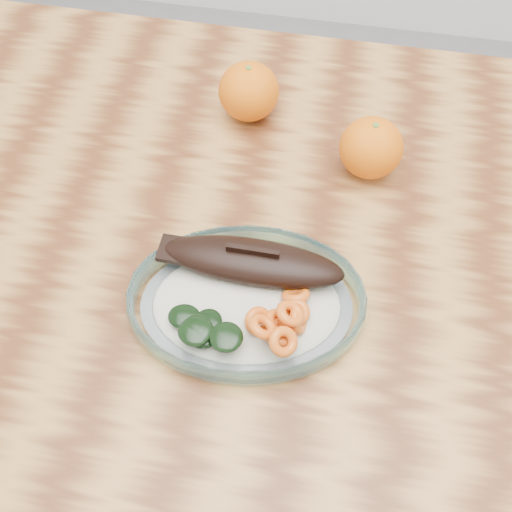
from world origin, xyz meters
name	(u,v)px	position (x,y,z in m)	size (l,w,h in m)	color
ground	(290,443)	(0.00, 0.00, 0.00)	(3.00, 3.00, 0.00)	slate
dining_table	(312,287)	(0.00, 0.00, 0.65)	(1.20, 0.80, 0.75)	#582D15
plated_meal	(247,299)	(-0.07, -0.10, 0.77)	(0.55, 0.55, 0.07)	white
orange_left	(249,91)	(-0.12, 0.21, 0.79)	(0.08, 0.08, 0.08)	#E16604
orange_right	(371,148)	(0.05, 0.13, 0.79)	(0.08, 0.08, 0.08)	#E16604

